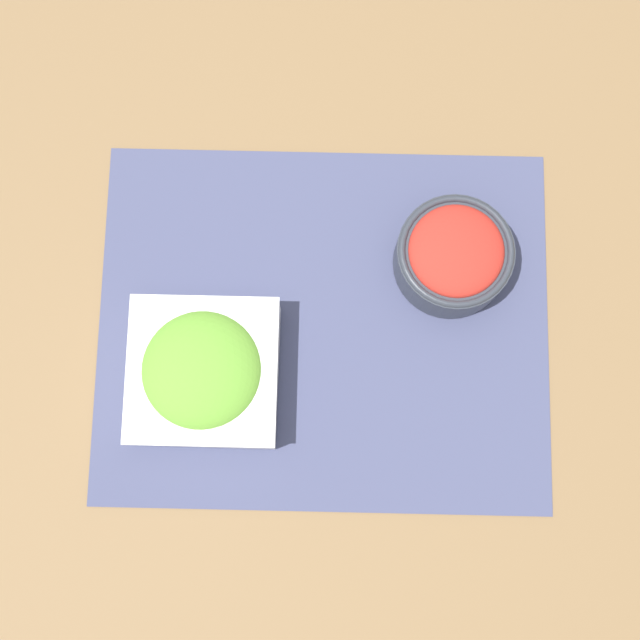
# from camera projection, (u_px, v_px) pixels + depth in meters

# --- Properties ---
(ground_plane) EXTENTS (3.00, 3.00, 0.00)m
(ground_plane) POSITION_uv_depth(u_px,v_px,m) (320.00, 326.00, 1.01)
(ground_plane) COLOR olive
(placemat) EXTENTS (0.51, 0.41, 0.00)m
(placemat) POSITION_uv_depth(u_px,v_px,m) (320.00, 325.00, 1.01)
(placemat) COLOR #474C70
(placemat) RESTS_ON ground_plane
(lettuce_bowl) EXTENTS (0.16, 0.16, 0.08)m
(lettuce_bowl) POSITION_uv_depth(u_px,v_px,m) (200.00, 372.00, 0.96)
(lettuce_bowl) COLOR white
(lettuce_bowl) RESTS_ON placemat
(tomato_bowl) EXTENTS (0.13, 0.13, 0.07)m
(tomato_bowl) POSITION_uv_depth(u_px,v_px,m) (450.00, 255.00, 0.98)
(tomato_bowl) COLOR #333842
(tomato_bowl) RESTS_ON placemat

